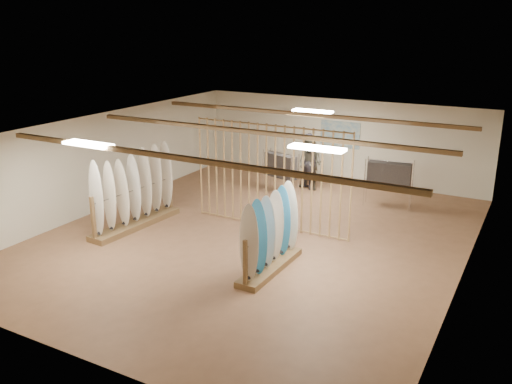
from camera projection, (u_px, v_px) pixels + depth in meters
The scene contains 16 objects.
floor at pixel (256, 237), 13.89m from camera, with size 12.00×12.00×0.00m, color #926546.
ceiling at pixel (256, 129), 13.05m from camera, with size 12.00×12.00×0.00m, color gray.
wall_back at pixel (340, 140), 18.49m from camera, with size 12.00×12.00×0.00m, color white.
wall_front at pixel (72, 281), 8.44m from camera, with size 12.00×12.00×0.00m, color white.
wall_left at pixel (105, 161), 15.75m from camera, with size 12.00×12.00×0.00m, color white.
wall_right at pixel (468, 218), 11.19m from camera, with size 12.00×12.00×0.00m, color white.
ceiling_slats at pixel (256, 132), 13.07m from camera, with size 9.50×6.12×0.10m, color brown.
light_panels at pixel (256, 131), 13.07m from camera, with size 1.20×0.35×0.06m, color white.
bamboo_partition at pixel (271, 177), 14.14m from camera, with size 4.45×0.05×2.78m.
poster at pixel (340, 135), 18.42m from camera, with size 1.40×0.03×0.90m, color teal.
rack_left at pixel (135, 202), 14.36m from camera, with size 0.77×2.95×2.04m.
rack_right at pixel (270, 244), 11.84m from camera, with size 0.53×2.29×1.84m.
clothing_rack_a at pixel (281, 166), 17.30m from camera, with size 1.20×0.65×1.33m.
clothing_rack_b at pixel (389, 176), 15.89m from camera, with size 1.34×0.47×1.44m.
shopper_a at pixel (309, 157), 17.62m from camera, with size 0.76×0.52×2.09m, color #27252C.
shopper_b at pixel (310, 160), 17.50m from camera, with size 0.96×0.75×1.98m, color #403C31.
Camera 1 is at (6.17, -11.33, 5.26)m, focal length 38.00 mm.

